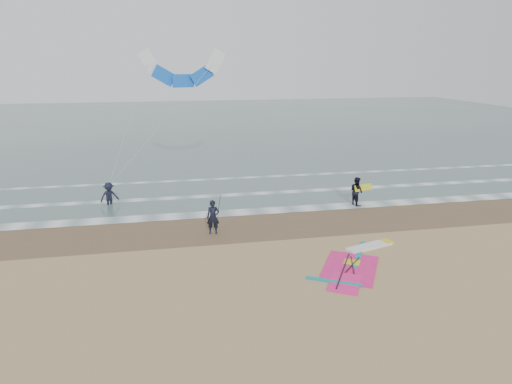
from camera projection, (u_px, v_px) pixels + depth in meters
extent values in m
plane|color=tan|center=(317.00, 268.00, 20.18)|extent=(120.00, 120.00, 0.00)
cube|color=#47605E|center=(211.00, 124.00, 65.43)|extent=(120.00, 80.00, 0.02)
cube|color=brown|center=(283.00, 223.00, 25.84)|extent=(120.00, 5.00, 0.01)
cube|color=white|center=(274.00, 210.00, 27.91)|extent=(120.00, 1.20, 0.02)
cube|color=white|center=(262.00, 193.00, 31.49)|extent=(120.00, 0.70, 0.02)
cube|color=white|center=(250.00, 177.00, 35.73)|extent=(120.00, 0.50, 0.01)
cube|color=white|center=(369.00, 246.00, 22.41)|extent=(2.60, 1.38, 0.12)
cube|color=yellow|center=(387.00, 242.00, 22.94)|extent=(0.62, 0.72, 0.13)
cube|color=#FF207C|center=(350.00, 268.00, 20.18)|extent=(3.54, 3.91, 0.04)
cube|color=#FF207C|center=(345.00, 283.00, 18.80)|extent=(1.96, 2.18, 0.05)
cube|color=#0C8C99|center=(359.00, 254.00, 21.60)|extent=(1.81, 2.91, 0.05)
cube|color=#0C8C99|center=(334.00, 282.00, 18.92)|extent=(2.12, 1.35, 0.05)
cube|color=yellow|center=(352.00, 262.00, 20.71)|extent=(0.92, 0.88, 0.05)
cylinder|color=black|center=(343.00, 270.00, 19.91)|extent=(1.87, 3.18, 0.06)
cylinder|color=black|center=(353.00, 265.00, 20.39)|extent=(1.25, 1.38, 0.04)
cylinder|color=black|center=(353.00, 265.00, 20.39)|extent=(0.60, 1.74, 0.04)
imported|color=black|center=(213.00, 217.00, 23.99)|extent=(0.74, 0.55, 1.83)
imported|color=black|center=(356.00, 191.00, 28.75)|extent=(0.92, 1.05, 1.83)
imported|color=black|center=(109.00, 191.00, 28.75)|extent=(1.36, 1.10, 1.83)
cylinder|color=black|center=(219.00, 209.00, 23.92)|extent=(0.17, 0.86, 1.82)
cube|color=yellow|center=(363.00, 188.00, 28.66)|extent=(1.30, 0.51, 0.39)
cube|color=white|center=(149.00, 61.00, 31.42)|extent=(1.55, 0.44, 1.80)
cube|color=blue|center=(164.00, 76.00, 31.87)|extent=(1.78, 0.49, 1.57)
cube|color=blue|center=(183.00, 81.00, 32.21)|extent=(1.53, 0.43, 0.92)
cube|color=blue|center=(202.00, 76.00, 32.36)|extent=(1.78, 0.49, 1.57)
cube|color=white|center=(215.00, 61.00, 32.27)|extent=(1.55, 0.44, 1.80)
cylinder|color=beige|center=(130.00, 121.00, 30.04)|extent=(2.85, 4.63, 7.56)
cylinder|color=beige|center=(165.00, 120.00, 30.46)|extent=(7.44, 4.63, 7.56)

